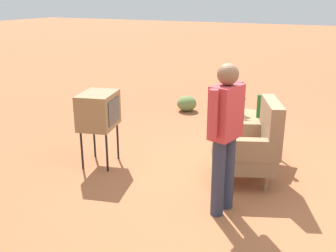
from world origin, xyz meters
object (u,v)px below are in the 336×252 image
Objects in this scene: person_standing at (225,131)px; bottle_wine_green at (259,106)px; armchair at (252,144)px; bottle_tall_amber at (271,106)px; tv_on_stand at (99,111)px; side_table at (257,122)px; flower_vase at (241,105)px.

person_standing is 1.57m from bottle_wine_green.
armchair is 3.31× the size of bottle_wine_green.
armchair reaches higher than bottle_tall_amber.
tv_on_stand is at bearing -103.45° from person_standing.
bottle_wine_green is (-1.56, -0.02, -0.13)m from person_standing.
person_standing reaches higher than armchair.
flower_vase is at bearing -76.26° from side_table.
flower_vase is (0.11, -0.40, -0.00)m from bottle_tall_amber.
tv_on_stand is (1.17, -1.91, 0.23)m from side_table.
flower_vase is at bearing -92.93° from bottle_wine_green.
tv_on_stand is 3.22× the size of bottle_wine_green.
tv_on_stand is 0.63× the size of person_standing.
person_standing is at bearing -4.09° from bottle_tall_amber.
tv_on_stand is (0.41, -2.03, 0.28)m from armchair.
tv_on_stand is 2.01m from person_standing.
side_table is at bearing 121.47° from tv_on_stand.
flower_vase reaches higher than side_table.
bottle_wine_green is at bearing -172.19° from armchair.
side_table is 1.68m from person_standing.
person_standing is 6.19× the size of flower_vase.
bottle_wine_green is at bearing -48.18° from bottle_tall_amber.
bottle_wine_green is at bearing 19.87° from side_table.
tv_on_stand reaches higher than bottle_wine_green.
bottle_tall_amber is 1.13× the size of flower_vase.
armchair is at bearing 26.72° from flower_vase.
bottle_wine_green is (-1.10, 1.93, 0.03)m from tv_on_stand.
person_standing reaches higher than bottle_wine_green.
tv_on_stand is at bearing -60.42° from bottle_wine_green.
side_table is at bearing 103.74° from flower_vase.
bottle_tall_amber is at bearing 176.91° from armchair.
person_standing is at bearing 9.95° from flower_vase.
tv_on_stand reaches higher than flower_vase.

